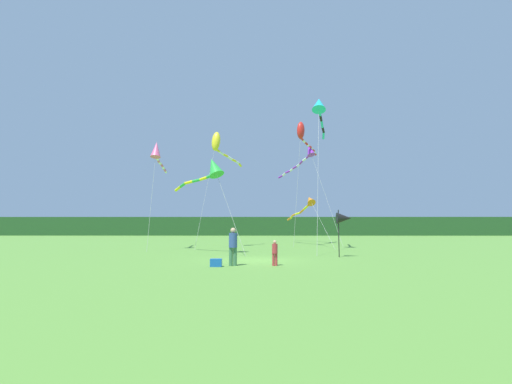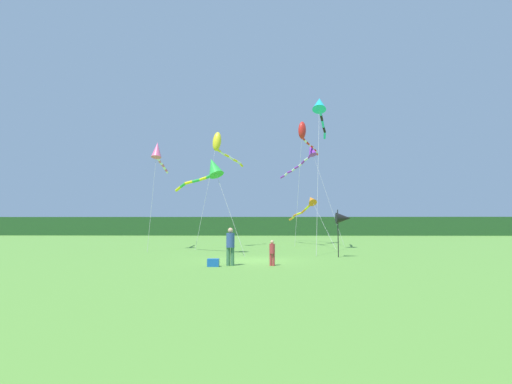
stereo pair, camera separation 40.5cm
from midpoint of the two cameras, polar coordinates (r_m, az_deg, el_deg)
ground_plane at (r=20.79m, az=-0.71°, el=-10.55°), size 120.00×120.00×0.00m
distant_treeline at (r=65.69m, az=0.11°, el=-5.31°), size 108.00×3.31×3.24m
person_adult at (r=18.15m, az=-4.22°, el=-8.10°), size 0.40×0.40×1.84m
person_child at (r=18.16m, az=2.28°, el=-9.18°), size 0.27×0.27×1.23m
cooler_box at (r=17.92m, az=-6.86°, el=-10.82°), size 0.55×0.33×0.37m
banner_flag_pole at (r=23.32m, az=12.98°, el=-4.02°), size 0.90×0.70×2.90m
kite_red at (r=36.43m, az=6.81°, el=9.07°), size 3.05×5.36×11.93m
kite_yellow at (r=32.80m, az=-6.25°, el=7.37°), size 3.44×6.01×10.13m
kite_cyan at (r=30.30m, az=9.39°, el=12.81°), size 2.35×9.72×12.12m
kite_orange at (r=35.79m, az=7.45°, el=-1.91°), size 2.97×11.35×4.87m
kite_green at (r=25.63m, az=-7.33°, el=3.63°), size 5.59×4.57×6.75m
kite_rainbow at (r=30.58m, az=-15.47°, el=5.99°), size 0.80×5.46×8.60m
kite_purple at (r=38.65m, az=7.44°, el=5.78°), size 5.37×9.12×10.25m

